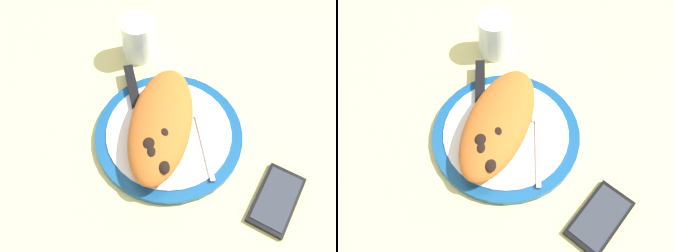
# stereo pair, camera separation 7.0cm
# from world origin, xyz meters

# --- Properties ---
(ground_plane) EXTENTS (1.50, 1.50, 0.03)m
(ground_plane) POSITION_xyz_m (0.00, 0.00, -0.01)
(ground_plane) COLOR #E5D684
(plate) EXTENTS (0.29, 0.29, 0.02)m
(plate) POSITION_xyz_m (0.00, 0.00, 0.01)
(plate) COLOR navy
(plate) RESTS_ON ground_plane
(calzone) EXTENTS (0.28, 0.16, 0.06)m
(calzone) POSITION_xyz_m (-0.00, 0.01, 0.05)
(calzone) COLOR #C16023
(calzone) RESTS_ON plate
(fork) EXTENTS (0.18, 0.04, 0.00)m
(fork) POSITION_xyz_m (0.00, -0.06, 0.02)
(fork) COLOR silver
(fork) RESTS_ON plate
(knife) EXTENTS (0.25, 0.07, 0.01)m
(knife) POSITION_xyz_m (0.08, 0.07, 0.02)
(knife) COLOR silver
(knife) RESTS_ON plate
(smartphone) EXTENTS (0.14, 0.12, 0.01)m
(smartphone) POSITION_xyz_m (-0.13, -0.19, 0.01)
(smartphone) COLOR black
(smartphone) RESTS_ON ground_plane
(water_glass) EXTENTS (0.07, 0.07, 0.10)m
(water_glass) POSITION_xyz_m (0.22, 0.07, 0.04)
(water_glass) COLOR silver
(water_glass) RESTS_ON ground_plane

